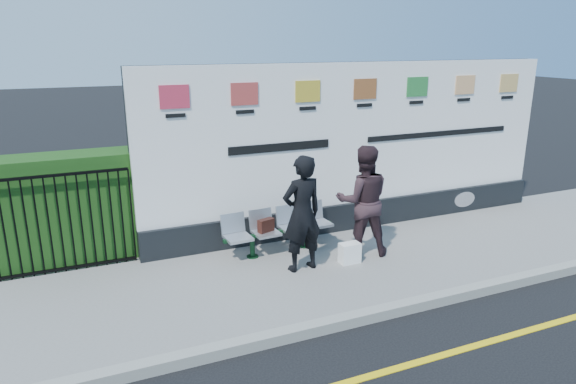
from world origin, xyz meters
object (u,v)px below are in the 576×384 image
object	(u,v)px
woman_left	(302,214)
woman_right	(363,201)
bench	(280,240)
billboard	(360,158)

from	to	relation	value
woman_left	woman_right	xyz separation A→B (m)	(1.15, 0.18, 0.01)
bench	woman_left	bearing A→B (deg)	-89.14
bench	woman_left	xyz separation A→B (m)	(0.06, -0.75, 0.69)
billboard	woman_left	distance (m)	2.24
woman_left	woman_right	bearing A→B (deg)	-177.85
bench	woman_left	world-z (taller)	woman_left
bench	woman_right	distance (m)	1.51
woman_right	woman_left	bearing A→B (deg)	27.64
woman_left	woman_right	distance (m)	1.17
bench	woman_right	size ratio (longest dim) A/B	1.03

